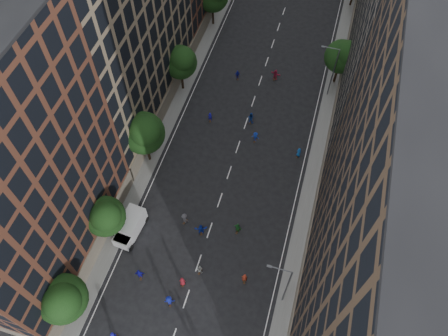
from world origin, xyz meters
name	(u,v)px	position (x,y,z in m)	size (l,w,h in m)	color
ground	(253,104)	(0.00, 40.00, 0.00)	(240.00, 240.00, 0.00)	black
sidewalk_left	(193,55)	(-12.00, 47.50, 0.07)	(4.00, 105.00, 0.15)	slate
sidewalk_right	(338,85)	(12.00, 47.50, 0.07)	(4.00, 105.00, 0.15)	slate
bldg_left_b	(97,5)	(-19.00, 35.00, 17.00)	(14.00, 26.00, 34.00)	#877358
bldg_right_a	(416,227)	(19.00, 15.00, 18.00)	(14.00, 30.00, 36.00)	#4A3728
bldg_right_b	(423,20)	(19.00, 44.00, 16.50)	(14.00, 28.00, 33.00)	#615A50
tree_left_0	(63,300)	(-11.01, 3.85, 5.96)	(5.20, 5.20, 8.83)	black
tree_left_1	(105,216)	(-11.02, 13.86, 5.55)	(4.80, 4.80, 8.21)	black
tree_left_2	(144,132)	(-10.99, 25.83, 6.36)	(5.60, 5.60, 9.45)	black
tree_left_3	(181,61)	(-11.02, 39.85, 5.82)	(5.00, 5.00, 8.58)	black
tree_right_a	(343,56)	(11.38, 47.85, 5.63)	(5.00, 5.00, 8.39)	black
streetlamp_near	(285,285)	(10.37, 12.00, 5.17)	(2.64, 0.22, 9.06)	#595B60
streetlamp_far	(332,70)	(10.37, 45.00, 5.17)	(2.64, 0.22, 9.06)	#595B60
cargo_van	(130,227)	(-9.29, 15.10, 1.41)	(2.83, 5.24, 2.69)	silver
skater_0	(114,336)	(-6.04, 2.75, 0.91)	(0.89, 0.58, 1.82)	#1815AC
skater_3	(169,301)	(-1.61, 8.00, 0.92)	(1.19, 0.69, 1.85)	navy
skater_4	(140,274)	(-5.99, 9.95, 0.97)	(1.14, 0.47, 1.94)	#15139A
skater_6	(182,281)	(-0.95, 10.57, 0.79)	(0.77, 0.50, 1.58)	maroon
skater_7	(244,278)	(5.84, 12.94, 0.94)	(0.68, 0.45, 1.87)	#AD311C
skater_8	(200,269)	(0.51, 12.54, 0.75)	(0.73, 0.57, 1.51)	#B5B5B1
skater_9	(185,219)	(-3.32, 18.24, 0.91)	(1.17, 0.67, 1.81)	#46454A
skater_10	(238,228)	(3.43, 18.84, 0.95)	(1.11, 0.46, 1.89)	#1D6225
skater_11	(201,229)	(-0.91, 17.41, 0.89)	(1.65, 0.52, 1.78)	#142DA5
skater_12	(299,153)	(8.50, 32.37, 0.79)	(0.77, 0.50, 1.58)	#134CA1
skater_13	(210,117)	(-5.23, 35.04, 0.80)	(0.58, 0.38, 1.60)	#1916B7
skater_14	(251,118)	(0.59, 36.42, 0.96)	(0.93, 0.73, 1.92)	navy
skater_15	(255,137)	(2.07, 33.27, 0.86)	(1.11, 0.64, 1.72)	#132FA0
skater_16	(238,75)	(-3.62, 44.49, 0.78)	(0.91, 0.38, 1.55)	#13189D
skater_17	(275,75)	(2.12, 46.03, 0.91)	(1.68, 0.54, 1.81)	#AD1C3F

